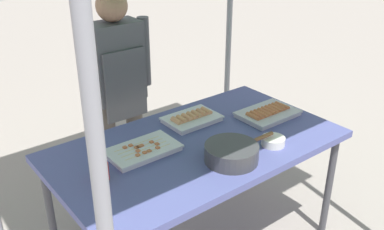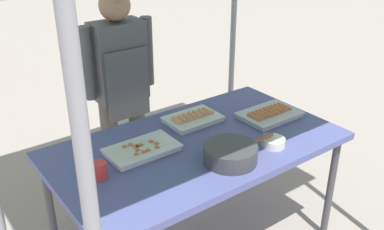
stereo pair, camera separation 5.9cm
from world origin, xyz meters
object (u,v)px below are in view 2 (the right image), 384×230
(cooking_wok, at_px, (231,153))
(stall_table, at_px, (197,151))
(tray_grilled_sausages, at_px, (193,118))
(drink_cup_near_edge, at_px, (100,171))
(condiment_bowl, at_px, (273,142))
(vendor_woman, at_px, (121,82))
(tray_pork_links, at_px, (269,114))
(tray_meat_skewers, at_px, (142,149))

(cooking_wok, bearing_deg, stall_table, 94.26)
(tray_grilled_sausages, relative_size, drink_cup_near_edge, 3.79)
(drink_cup_near_edge, bearing_deg, tray_grilled_sausages, 17.53)
(tray_grilled_sausages, bearing_deg, stall_table, -120.99)
(condiment_bowl, relative_size, vendor_woman, 0.09)
(tray_grilled_sausages, height_order, vendor_woman, vendor_woman)
(condiment_bowl, bearing_deg, cooking_wok, 176.16)
(vendor_woman, bearing_deg, drink_cup_near_edge, 55.99)
(tray_grilled_sausages, height_order, cooking_wok, cooking_wok)
(cooking_wok, height_order, condiment_bowl, cooking_wok)
(cooking_wok, bearing_deg, tray_pork_links, 24.86)
(stall_table, bearing_deg, tray_meat_skewers, 163.19)
(stall_table, height_order, tray_pork_links, tray_pork_links)
(stall_table, xyz_separation_m, vendor_woman, (-0.03, 0.82, 0.17))
(tray_grilled_sausages, height_order, condiment_bowl, tray_grilled_sausages)
(drink_cup_near_edge, bearing_deg, stall_table, 0.29)
(condiment_bowl, distance_m, drink_cup_near_edge, 0.93)
(stall_table, distance_m, tray_meat_skewers, 0.32)
(condiment_bowl, distance_m, vendor_woman, 1.15)
(stall_table, xyz_separation_m, cooking_wok, (0.02, -0.25, 0.10))
(stall_table, bearing_deg, cooking_wok, -85.74)
(vendor_woman, bearing_deg, cooking_wok, 92.81)
(tray_grilled_sausages, xyz_separation_m, tray_pork_links, (0.42, -0.23, -0.00))
(tray_pork_links, relative_size, condiment_bowl, 2.81)
(tray_pork_links, height_order, vendor_woman, vendor_woman)
(stall_table, height_order, condiment_bowl, condiment_bowl)
(stall_table, distance_m, tray_grilled_sausages, 0.27)
(tray_meat_skewers, height_order, condiment_bowl, condiment_bowl)
(tray_pork_links, xyz_separation_m, condiment_bowl, (-0.25, -0.27, 0.00))
(stall_table, relative_size, drink_cup_near_edge, 18.55)
(stall_table, relative_size, cooking_wok, 3.65)
(tray_pork_links, distance_m, condiment_bowl, 0.36)
(tray_grilled_sausages, bearing_deg, tray_pork_links, -28.95)
(vendor_woman, bearing_deg, stall_table, 92.35)
(tray_meat_skewers, xyz_separation_m, condiment_bowl, (0.61, -0.36, 0.01))
(stall_table, relative_size, tray_meat_skewers, 4.22)
(tray_grilled_sausages, bearing_deg, cooking_wok, -103.59)
(drink_cup_near_edge, bearing_deg, vendor_woman, 55.99)
(stall_table, bearing_deg, drink_cup_near_edge, -179.71)
(cooking_wok, xyz_separation_m, condiment_bowl, (0.29, -0.02, -0.03))
(stall_table, bearing_deg, tray_pork_links, -0.73)
(condiment_bowl, height_order, drink_cup_near_edge, drink_cup_near_edge)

